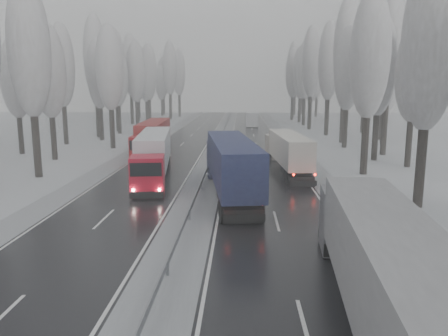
# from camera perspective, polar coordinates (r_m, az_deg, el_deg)

# --- Properties ---
(ground) EXTENTS (260.00, 260.00, 0.00)m
(ground) POSITION_cam_1_polar(r_m,az_deg,el_deg) (15.81, -9.88, -19.74)
(ground) COLOR silver
(ground) RESTS_ON ground
(carriageway_right) EXTENTS (7.50, 200.00, 0.03)m
(carriageway_right) POSITION_cam_1_polar(r_m,az_deg,el_deg) (44.11, 5.00, 0.08)
(carriageway_right) COLOR black
(carriageway_right) RESTS_ON ground
(carriageway_left) EXTENTS (7.50, 200.00, 0.03)m
(carriageway_left) POSITION_cam_1_polar(r_m,az_deg,el_deg) (44.83, -8.52, 0.17)
(carriageway_left) COLOR black
(carriageway_left) RESTS_ON ground
(median_slush) EXTENTS (3.00, 200.00, 0.04)m
(median_slush) POSITION_cam_1_polar(r_m,az_deg,el_deg) (44.16, -1.81, 0.13)
(median_slush) COLOR #A0A3A8
(median_slush) RESTS_ON ground
(shoulder_right) EXTENTS (2.40, 200.00, 0.04)m
(shoulder_right) POSITION_cam_1_polar(r_m,az_deg,el_deg) (44.63, 11.36, 0.04)
(shoulder_right) COLOR #A0A3A8
(shoulder_right) RESTS_ON ground
(shoulder_left) EXTENTS (2.40, 200.00, 0.04)m
(shoulder_left) POSITION_cam_1_polar(r_m,az_deg,el_deg) (46.01, -14.59, 0.22)
(shoulder_left) COLOR #A0A3A8
(shoulder_left) RESTS_ON ground
(median_guardrail) EXTENTS (0.12, 200.00, 0.76)m
(median_guardrail) POSITION_cam_1_polar(r_m,az_deg,el_deg) (44.05, -1.82, 0.87)
(median_guardrail) COLOR slate
(median_guardrail) RESTS_ON ground
(tree_16) EXTENTS (3.60, 3.60, 16.53)m
(tree_16) POSITION_cam_1_polar(r_m,az_deg,el_deg) (31.50, 25.38, 14.48)
(tree_16) COLOR black
(tree_16) RESTS_ON ground
(tree_18) EXTENTS (3.60, 3.60, 16.58)m
(tree_18) POSITION_cam_1_polar(r_m,az_deg,el_deg) (42.06, 18.53, 13.71)
(tree_18) COLOR black
(tree_18) RESTS_ON ground
(tree_19) EXTENTS (3.60, 3.60, 14.57)m
(tree_19) POSITION_cam_1_polar(r_m,az_deg,el_deg) (47.53, 23.59, 11.40)
(tree_19) COLOR black
(tree_19) RESTS_ON ground
(tree_20) EXTENTS (3.60, 3.60, 15.71)m
(tree_20) POSITION_cam_1_polar(r_m,az_deg,el_deg) (50.77, 19.66, 12.36)
(tree_20) COLOR black
(tree_20) RESTS_ON ground
(tree_21) EXTENTS (3.60, 3.60, 18.62)m
(tree_21) POSITION_cam_1_polar(r_m,az_deg,el_deg) (55.36, 20.79, 14.01)
(tree_21) COLOR black
(tree_21) RESTS_ON ground
(tree_22) EXTENTS (3.60, 3.60, 15.86)m
(tree_22) POSITION_cam_1_polar(r_m,az_deg,el_deg) (60.62, 15.88, 12.25)
(tree_22) COLOR black
(tree_22) RESTS_ON ground
(tree_23) EXTENTS (3.60, 3.60, 13.55)m
(tree_23) POSITION_cam_1_polar(r_m,az_deg,el_deg) (66.12, 20.39, 10.53)
(tree_23) COLOR black
(tree_23) RESTS_ON ground
(tree_24) EXTENTS (3.60, 3.60, 20.49)m
(tree_24) POSITION_cam_1_polar(r_m,az_deg,el_deg) (66.26, 15.65, 14.62)
(tree_24) COLOR black
(tree_24) RESTS_ON ground
(tree_25) EXTENTS (3.60, 3.60, 19.44)m
(tree_25) POSITION_cam_1_polar(r_m,az_deg,el_deg) (71.89, 20.39, 13.47)
(tree_25) COLOR black
(tree_25) RESTS_ON ground
(tree_26) EXTENTS (3.60, 3.60, 18.78)m
(tree_26) POSITION_cam_1_polar(r_m,az_deg,el_deg) (76.12, 13.55, 13.30)
(tree_26) COLOR black
(tree_26) RESTS_ON ground
(tree_27) EXTENTS (3.60, 3.60, 17.62)m
(tree_27) POSITION_cam_1_polar(r_m,az_deg,el_deg) (81.61, 18.02, 12.35)
(tree_27) COLOR black
(tree_27) RESTS_ON ground
(tree_28) EXTENTS (3.60, 3.60, 19.62)m
(tree_28) POSITION_cam_1_polar(r_m,az_deg,el_deg) (86.45, 11.34, 13.36)
(tree_28) COLOR black
(tree_28) RESTS_ON ground
(tree_29) EXTENTS (3.60, 3.60, 18.11)m
(tree_29) POSITION_cam_1_polar(r_m,az_deg,el_deg) (91.73, 15.58, 12.40)
(tree_29) COLOR black
(tree_29) RESTS_ON ground
(tree_30) EXTENTS (3.60, 3.60, 17.86)m
(tree_30) POSITION_cam_1_polar(r_m,az_deg,el_deg) (96.07, 10.53, 12.41)
(tree_30) COLOR black
(tree_30) RESTS_ON ground
(tree_31) EXTENTS (3.60, 3.60, 18.58)m
(tree_31) POSITION_cam_1_polar(r_m,az_deg,el_deg) (101.01, 13.61, 12.45)
(tree_31) COLOR black
(tree_31) RESTS_ON ground
(tree_32) EXTENTS (3.60, 3.60, 17.33)m
(tree_32) POSITION_cam_1_polar(r_m,az_deg,el_deg) (103.50, 9.96, 12.08)
(tree_32) COLOR black
(tree_32) RESTS_ON ground
(tree_33) EXTENTS (3.60, 3.60, 14.33)m
(tree_33) POSITION_cam_1_polar(r_m,az_deg,el_deg) (107.86, 11.32, 10.95)
(tree_33) COLOR black
(tree_33) RESTS_ON ground
(tree_34) EXTENTS (3.60, 3.60, 17.63)m
(tree_34) POSITION_cam_1_polar(r_m,az_deg,el_deg) (110.44, 8.99, 12.10)
(tree_34) COLOR black
(tree_34) RESTS_ON ground
(tree_35) EXTENTS (3.60, 3.60, 18.25)m
(tree_35) POSITION_cam_1_polar(r_m,az_deg,el_deg) (115.81, 13.39, 12.06)
(tree_35) COLOR black
(tree_35) RESTS_ON ground
(tree_36) EXTENTS (3.60, 3.60, 20.23)m
(tree_36) POSITION_cam_1_polar(r_m,az_deg,el_deg) (120.43, 9.09, 12.73)
(tree_36) COLOR black
(tree_36) RESTS_ON ground
(tree_37) EXTENTS (3.60, 3.60, 16.37)m
(tree_37) POSITION_cam_1_polar(r_m,az_deg,el_deg) (125.30, 12.07, 11.41)
(tree_37) COLOR black
(tree_37) RESTS_ON ground
(tree_38) EXTENTS (3.60, 3.60, 17.97)m
(tree_38) POSITION_cam_1_polar(r_m,az_deg,el_deg) (131.06, 9.27, 11.90)
(tree_38) COLOR black
(tree_38) RESTS_ON ground
(tree_39) EXTENTS (3.60, 3.60, 16.19)m
(tree_39) POSITION_cam_1_polar(r_m,az_deg,el_deg) (135.36, 10.26, 11.34)
(tree_39) COLOR black
(tree_39) RESTS_ON ground
(tree_58) EXTENTS (3.60, 3.60, 17.21)m
(tree_58) POSITION_cam_1_polar(r_m,az_deg,el_deg) (42.17, -24.11, 13.89)
(tree_58) COLOR black
(tree_58) RESTS_ON ground
(tree_60) EXTENTS (3.60, 3.60, 14.84)m
(tree_60) POSITION_cam_1_polar(r_m,az_deg,el_deg) (51.93, -21.89, 11.55)
(tree_60) COLOR black
(tree_60) RESTS_ON ground
(tree_61) EXTENTS (3.60, 3.60, 13.95)m
(tree_61) POSITION_cam_1_polar(r_m,az_deg,el_deg) (58.01, -25.54, 10.53)
(tree_61) COLOR black
(tree_61) RESTS_ON ground
(tree_62) EXTENTS (3.60, 3.60, 16.04)m
(tree_62) POSITION_cam_1_polar(r_m,az_deg,el_deg) (59.60, -14.73, 12.45)
(tree_62) COLOR black
(tree_62) RESTS_ON ground
(tree_63) EXTENTS (3.60, 3.60, 16.88)m
(tree_63) POSITION_cam_1_polar(r_m,az_deg,el_deg) (66.03, -20.46, 12.38)
(tree_63) COLOR black
(tree_63) RESTS_ON ground
(tree_64) EXTENTS (3.60, 3.60, 15.42)m
(tree_64) POSITION_cam_1_polar(r_m,az_deg,el_deg) (69.45, -16.02, 11.72)
(tree_64) COLOR black
(tree_64) RESTS_ON ground
(tree_65) EXTENTS (3.60, 3.60, 19.48)m
(tree_65) POSITION_cam_1_polar(r_m,az_deg,el_deg) (73.92, -16.50, 13.61)
(tree_65) COLOR black
(tree_65) RESTS_ON ground
(tree_66) EXTENTS (3.60, 3.60, 15.23)m
(tree_66) POSITION_cam_1_polar(r_m,az_deg,el_deg) (78.63, -13.74, 11.54)
(tree_66) COLOR black
(tree_66) RESTS_ON ground
(tree_67) EXTENTS (3.60, 3.60, 17.09)m
(tree_67) POSITION_cam_1_polar(r_m,az_deg,el_deg) (82.90, -13.95, 12.28)
(tree_67) COLOR black
(tree_67) RESTS_ON ground
(tree_68) EXTENTS (3.60, 3.60, 16.65)m
(tree_68) POSITION_cam_1_polar(r_m,az_deg,el_deg) (84.81, -11.45, 12.14)
(tree_68) COLOR black
(tree_68) RESTS_ON ground
(tree_69) EXTENTS (3.60, 3.60, 19.35)m
(tree_69) POSITION_cam_1_polar(r_m,az_deg,el_deg) (89.97, -13.96, 13.03)
(tree_69) COLOR black
(tree_69) RESTS_ON ground
(tree_70) EXTENTS (3.60, 3.60, 17.09)m
(tree_70) POSITION_cam_1_polar(r_m,az_deg,el_deg) (94.60, -9.85, 12.17)
(tree_70) COLOR black
(tree_70) RESTS_ON ground
(tree_71) EXTENTS (3.60, 3.60, 19.61)m
(tree_71) POSITION_cam_1_polar(r_m,az_deg,el_deg) (99.62, -12.14, 12.91)
(tree_71) COLOR black
(tree_71) RESTS_ON ground
(tree_72) EXTENTS (3.60, 3.60, 15.11)m
(tree_72) POSITION_cam_1_polar(r_m,az_deg,el_deg) (104.24, -10.18, 11.28)
(tree_72) COLOR black
(tree_72) RESTS_ON ground
(tree_73) EXTENTS (3.60, 3.60, 17.22)m
(tree_73) POSITION_cam_1_polar(r_m,az_deg,el_deg) (108.81, -11.26, 11.91)
(tree_73) COLOR black
(tree_73) RESTS_ON ground
(tree_74) EXTENTS (3.60, 3.60, 19.68)m
(tree_74) POSITION_cam_1_polar(r_m,az_deg,el_deg) (114.22, -7.11, 12.74)
(tree_74) COLOR black
(tree_74) RESTS_ON ground
(tree_75) EXTENTS (3.60, 3.60, 18.60)m
(tree_75) POSITION_cam_1_polar(r_m,az_deg,el_deg) (119.88, -11.20, 12.18)
(tree_75) COLOR black
(tree_75) RESTS_ON ground
(tree_76) EXTENTS (3.60, 3.60, 18.55)m
(tree_76) POSITION_cam_1_polar(r_m,az_deg,el_deg) (123.32, -5.91, 12.25)
(tree_76) COLOR black
(tree_76) RESTS_ON ground
(tree_77) EXTENTS (3.60, 3.60, 14.32)m
(tree_77) POSITION_cam_1_polar(r_m,az_deg,el_deg) (128.10, -8.16, 10.93)
(tree_77) COLOR black
(tree_77) RESTS_ON ground
(tree_78) EXTENTS (3.60, 3.60, 19.55)m
(tree_78) POSITION_cam_1_polar(r_m,az_deg,el_deg) (130.38, -7.06, 12.41)
(tree_78) COLOR black
(tree_78) RESTS_ON ground
(tree_79) EXTENTS (3.60, 3.60, 17.07)m
(tree_79) POSITION_cam_1_polar(r_m,az_deg,el_deg) (134.74, -7.96, 11.65)
(tree_79) COLOR black
(tree_79) RESTS_ON ground
(truck_grey_tarp) EXTENTS (3.83, 15.86, 4.04)m
(truck_grey_tarp) POSITION_cam_1_polar(r_m,az_deg,el_deg) (15.53, 19.64, -11.15)
(truck_grey_tarp) COLOR #55545A
(truck_grey_tarp) RESTS_ON ground
(truck_blue_box) EXTENTS (4.78, 16.90, 4.30)m
(truck_blue_box) POSITION_cam_1_polar(r_m,az_deg,el_deg) (32.06, 0.82, 0.73)
(truck_blue_box) COLOR navy
(truck_blue_box) RESTS_ON ground
(truck_cream_box) EXTENTS (3.28, 14.34, 3.65)m
(truck_cream_box) POSITION_cam_1_polar(r_m,az_deg,el_deg) (42.10, 8.24, 2.43)
(truck_cream_box) COLOR #B3AB9F
(truck_cream_box) RESTS_ON ground
(box_truck_distant) EXTENTS (2.49, 7.96, 2.97)m
(box_truck_distant) POSITION_cam_1_polar(r_m,az_deg,el_deg) (91.09, 3.65, 6.38)
(box_truck_distant) COLOR silver
(box_truck_distant) RESTS_ON ground
(truck_red_white) EXTENTS (4.31, 15.49, 3.94)m
(truck_red_white) POSITION_cam_1_polar(r_m,az_deg,el_deg) (38.90, -9.17, 2.00)
(truck_red_white) COLOR #B2091E
(truck_red_white) RESTS_ON ground
(truck_red_red) EXTENTS (3.21, 15.65, 3.99)m
(truck_red_red) POSITION_cam_1_polar(r_m,az_deg,el_deg) (51.98, -9.30, 4.13)
(truck_red_red) COLOR #AC090E
(truck_red_red) RESTS_ON ground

